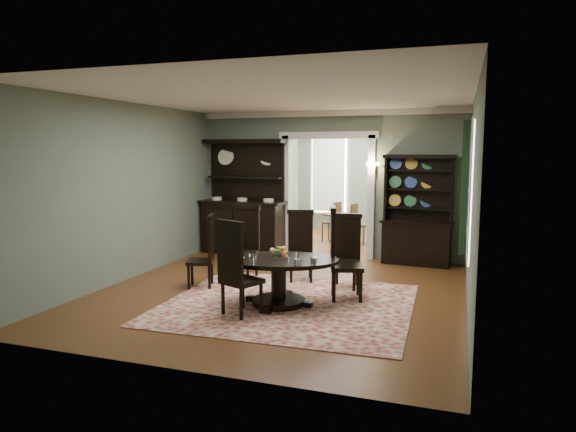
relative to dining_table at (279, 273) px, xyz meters
name	(u,v)px	position (x,y,z in m)	size (l,w,h in m)	color
room	(281,191)	(-0.20, 0.65, 1.11)	(5.51, 6.01, 3.01)	#562C16
parlor	(353,177)	(-0.20, 6.14, 1.05)	(3.51, 3.50, 3.01)	#562C16
doorway_trim	(328,179)	(-0.20, 3.61, 1.15)	(2.08, 0.25, 2.57)	silver
right_window	(467,190)	(2.49, 1.54, 1.13)	(0.15, 1.47, 2.12)	white
wall_sconce	(373,166)	(0.75, 3.46, 1.42)	(0.27, 0.21, 0.21)	gold
rug	(288,304)	(0.12, 0.07, -0.46)	(3.45, 3.13, 0.01)	maroon
dining_table	(279,273)	(0.00, 0.00, 0.00)	(1.91, 1.91, 0.68)	black
centerpiece	(280,255)	(0.04, -0.06, 0.26)	(1.24, 0.80, 0.20)	white
chair_far_left	(246,239)	(-1.11, 1.39, 0.19)	(0.48, 0.46, 1.25)	black
chair_far_mid	(301,243)	(-0.14, 1.50, 0.16)	(0.55, 0.54, 1.19)	black
chair_far_right	(347,249)	(0.70, 1.29, 0.15)	(0.46, 0.44, 1.19)	black
chair_end_left	(206,249)	(-1.43, 0.54, 0.15)	(0.53, 0.55, 1.18)	black
chair_end_right	(339,251)	(0.75, 0.54, 0.26)	(0.61, 0.62, 1.39)	black
chair_near	(235,266)	(-0.36, -0.68, 0.21)	(0.62, 0.61, 1.30)	black
sideboard	(244,214)	(-1.98, 3.33, 0.38)	(1.88, 0.77, 2.43)	black
welsh_dresser	(417,225)	(1.63, 3.38, 0.30)	(1.40, 0.63, 2.11)	black
parlor_table	(338,223)	(-0.38, 5.31, -0.02)	(0.75, 0.75, 0.69)	#523317
parlor_chair_left	(333,220)	(-0.49, 5.29, 0.05)	(0.45, 0.44, 0.97)	#523317
parlor_chair_right	(358,222)	(0.14, 5.19, 0.04)	(0.43, 0.42, 0.95)	#523317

